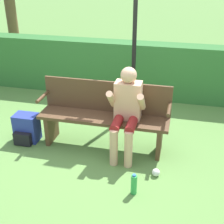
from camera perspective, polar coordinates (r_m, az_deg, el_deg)
name	(u,v)px	position (r m, az deg, el deg)	size (l,w,h in m)	color
ground_plane	(104,146)	(4.70, -1.51, -6.25)	(40.00, 40.00, 0.00)	#5B8942
hedge_back	(129,69)	(6.25, 3.15, 7.81)	(12.00, 0.41, 1.08)	#337033
park_bench	(105,114)	(4.50, -1.37, -0.35)	(1.87, 0.43, 0.96)	#513823
person_seated	(126,108)	(4.23, 2.65, 0.68)	(0.50, 0.61, 1.25)	#DBA884
backpack	(27,129)	(4.91, -15.37, -2.95)	(0.35, 0.33, 0.43)	#283893
water_bottle	(134,184)	(3.79, 4.02, -13.07)	(0.07, 0.07, 0.28)	green
signpost	(135,21)	(5.12, 4.22, 16.29)	(0.40, 0.09, 2.89)	black
litter_crumple	(156,172)	(4.13, 8.04, -10.89)	(0.10, 0.10, 0.10)	silver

